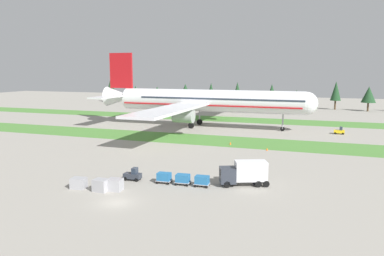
{
  "coord_description": "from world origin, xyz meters",
  "views": [
    {
      "loc": [
        24.27,
        -40.09,
        16.57
      ],
      "look_at": [
        -2.94,
        36.97,
        4.0
      ],
      "focal_mm": 35.58,
      "sensor_mm": 36.0,
      "label": 1
    }
  ],
  "objects": [
    {
      "name": "pushback_tractor",
      "position": [
        27.99,
        64.34,
        0.81
      ],
      "size": [
        2.61,
        1.31,
        1.97
      ],
      "rotation": [
        0.0,
        0.0,
        1.57
      ],
      "color": "yellow",
      "rests_on": "ground"
    },
    {
      "name": "uld_container_2",
      "position": [
        -4.33,
        3.3,
        0.84
      ],
      "size": [
        2.06,
        1.68,
        1.69
      ],
      "primitive_type": "cube",
      "rotation": [
        0.0,
        0.0,
        -0.04
      ],
      "color": "#A3A3A8",
      "rests_on": "ground"
    },
    {
      "name": "baggage_tug",
      "position": [
        -2.69,
        9.41,
        0.81
      ],
      "size": [
        2.66,
        1.43,
        1.97
      ],
      "rotation": [
        0.0,
        0.0,
        1.62
      ],
      "color": "#2D333D",
      "rests_on": "ground"
    },
    {
      "name": "taxiway_marker_1",
      "position": [
        4.59,
        41.42,
        0.3
      ],
      "size": [
        0.44,
        0.44,
        0.59
      ],
      "primitive_type": "cone",
      "color": "orange",
      "rests_on": "ground"
    },
    {
      "name": "grass_strip_near",
      "position": [
        0.0,
        45.07,
        0.0
      ],
      "size": [
        320.0,
        13.46,
        0.01
      ],
      "primitive_type": "cube",
      "color": "#4C8438",
      "rests_on": "ground"
    },
    {
      "name": "catering_truck",
      "position": [
        13.73,
        12.48,
        1.95
      ],
      "size": [
        7.31,
        4.79,
        3.58
      ],
      "rotation": [
        0.0,
        0.0,
        1.96
      ],
      "color": "#2D333D",
      "rests_on": "ground"
    },
    {
      "name": "uld_container_1",
      "position": [
        -2.67,
        4.19,
        0.84
      ],
      "size": [
        2.11,
        1.74,
        1.67
      ],
      "primitive_type": "cube",
      "rotation": [
        0.0,
        0.0,
        0.07
      ],
      "color": "#A3A3A8",
      "rests_on": "ground"
    },
    {
      "name": "cargo_dolly_lead",
      "position": [
        2.33,
        9.66,
        0.92
      ],
      "size": [
        2.27,
        1.61,
        1.55
      ],
      "rotation": [
        0.0,
        0.0,
        1.62
      ],
      "color": "#A3A3A8",
      "rests_on": "ground"
    },
    {
      "name": "ground_plane",
      "position": [
        0.0,
        0.0,
        0.0
      ],
      "size": [
        400.0,
        400.0,
        0.0
      ],
      "primitive_type": "plane",
      "color": "gray"
    },
    {
      "name": "grass_strip_far",
      "position": [
        0.0,
        84.0,
        0.0
      ],
      "size": [
        320.0,
        13.46,
        0.01
      ],
      "primitive_type": "cube",
      "color": "#4C8438",
      "rests_on": "ground"
    },
    {
      "name": "uld_container_0",
      "position": [
        -8.03,
        3.37,
        0.75
      ],
      "size": [
        2.19,
        1.85,
        1.5
      ],
      "primitive_type": "cube",
      "rotation": [
        0.0,
        0.0,
        0.13
      ],
      "color": "#A3A3A8",
      "rests_on": "ground"
    },
    {
      "name": "taxiway_marker_0",
      "position": [
        13.26,
        37.83,
        0.29
      ],
      "size": [
        0.44,
        0.44,
        0.59
      ],
      "primitive_type": "cone",
      "color": "orange",
      "rests_on": "ground"
    },
    {
      "name": "cargo_dolly_second",
      "position": [
        5.23,
        9.8,
        0.92
      ],
      "size": [
        2.27,
        1.61,
        1.55
      ],
      "rotation": [
        0.0,
        0.0,
        1.62
      ],
      "color": "#A3A3A8",
      "rests_on": "ground"
    },
    {
      "name": "airliner",
      "position": [
        -9.39,
        64.54,
        7.76
      ],
      "size": [
        63.7,
        78.03,
        21.66
      ],
      "rotation": [
        0.0,
        0.0,
        -1.58
      ],
      "color": "silver",
      "rests_on": "ground"
    },
    {
      "name": "cargo_dolly_third",
      "position": [
        8.13,
        9.95,
        0.92
      ],
      "size": [
        2.27,
        1.61,
        1.55
      ],
      "rotation": [
        0.0,
        0.0,
        1.62
      ],
      "color": "#A3A3A8",
      "rests_on": "ground"
    },
    {
      "name": "ground_crew_marshaller",
      "position": [
        15.09,
        12.71,
        0.95
      ],
      "size": [
        0.36,
        0.54,
        1.74
      ],
      "rotation": [
        0.0,
        0.0,
        4.98
      ],
      "color": "black",
      "rests_on": "ground"
    },
    {
      "name": "distant_tree_line",
      "position": [
        10.17,
        128.56,
        6.82
      ],
      "size": [
        163.92,
        10.05,
        12.37
      ],
      "color": "#4C3823",
      "rests_on": "ground"
    }
  ]
}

